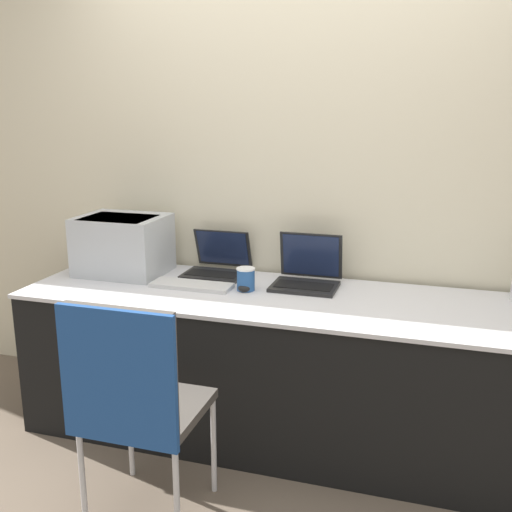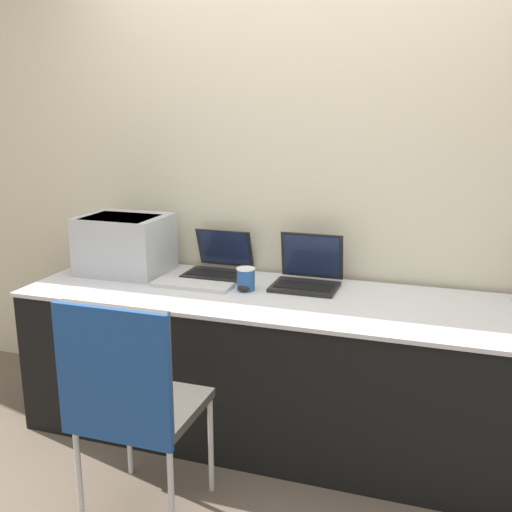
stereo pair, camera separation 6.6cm
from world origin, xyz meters
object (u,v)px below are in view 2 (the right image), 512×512
Objects in this scene: laptop_left at (218,265)px; mouse at (244,288)px; laptop_right at (307,275)px; external_keyboard at (192,285)px; coffee_cup at (246,279)px; chair at (128,390)px; printer at (125,242)px.

laptop_left is 5.25× the size of mouse.
laptop_right is 0.34m from mouse.
external_keyboard is 0.29m from coffee_cup.
laptop_left reaches higher than external_keyboard.
chair is (-0.44, -1.06, -0.21)m from laptop_right.
chair is at bearing -82.22° from external_keyboard.
mouse is (0.24, -0.27, -0.03)m from laptop_left.
laptop_right is at bearing -7.45° from laptop_left.
external_keyboard is (-0.04, -0.27, -0.04)m from laptop_left.
coffee_cup is (0.28, 0.03, 0.05)m from external_keyboard.
external_keyboard is at bearing -16.48° from printer.
chair is at bearing -100.42° from coffee_cup.
coffee_cup is at bearing -44.05° from laptop_left.
mouse is 0.89m from chair.
external_keyboard is 0.28m from mouse.
mouse is 0.06× the size of chair.
chair is at bearing -112.51° from laptop_right.
printer is 1.09× the size of external_keyboard.
printer reaches higher than external_keyboard.
printer is 0.76m from coffee_cup.
coffee_cup is 0.93m from chair.
laptop_left is at bearing 172.55° from laptop_right.
printer is 0.53m from laptop_left.
laptop_left is at bearing 14.78° from printer.
laptop_right is (0.52, -0.07, 0.01)m from laptop_left.
mouse is at bearing -10.45° from printer.
laptop_left is 2.79× the size of coffee_cup.
external_keyboard is at bearing 97.78° from chair.
laptop_left is at bearing 94.07° from chair.
laptop_right is at bearing 19.91° from external_keyboard.
laptop_left is 0.34m from coffee_cup.
external_keyboard is at bearing -160.09° from laptop_right.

